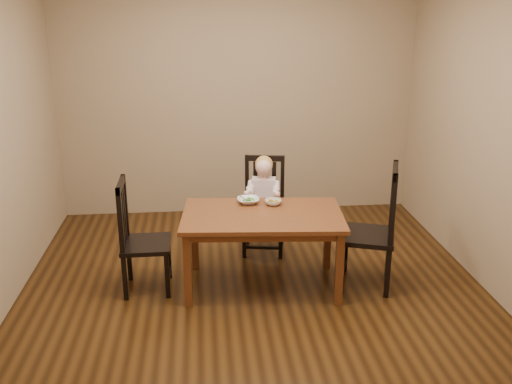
{
  "coord_description": "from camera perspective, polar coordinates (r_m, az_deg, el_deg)",
  "views": [
    {
      "loc": [
        -0.4,
        -4.38,
        2.38
      ],
      "look_at": [
        0.04,
        0.25,
        0.81
      ],
      "focal_mm": 40.0,
      "sensor_mm": 36.0,
      "label": 1
    }
  ],
  "objects": [
    {
      "name": "chair_left",
      "position": [
        4.92,
        -11.55,
        -4.58
      ],
      "size": [
        0.41,
        0.43,
        0.98
      ],
      "rotation": [
        0.0,
        0.0,
        -1.56
      ],
      "color": "black",
      "rests_on": "room"
    },
    {
      "name": "room",
      "position": [
        4.52,
        -0.25,
        5.5
      ],
      "size": [
        4.01,
        4.01,
        2.71
      ],
      "color": "#40250D",
      "rests_on": "ground"
    },
    {
      "name": "chair_right",
      "position": [
        4.97,
        11.75,
        -3.7
      ],
      "size": [
        0.57,
        0.59,
        1.08
      ],
      "rotation": [
        0.0,
        0.0,
        1.24
      ],
      "color": "black",
      "rests_on": "room"
    },
    {
      "name": "dining_table",
      "position": [
        4.83,
        0.65,
        -3.04
      ],
      "size": [
        1.4,
        0.91,
        0.67
      ],
      "rotation": [
        0.0,
        0.0,
        -0.08
      ],
      "color": "#502912",
      "rests_on": "room"
    },
    {
      "name": "toddler",
      "position": [
        5.51,
        0.77,
        -0.35
      ],
      "size": [
        0.36,
        0.42,
        0.52
      ],
      "primitive_type": null,
      "rotation": [
        0.0,
        0.0,
        2.97
      ],
      "color": "silver",
      "rests_on": "chair_child"
    },
    {
      "name": "chair_child",
      "position": [
        5.6,
        0.79,
        -1.49
      ],
      "size": [
        0.47,
        0.45,
        0.94
      ],
      "rotation": [
        0.0,
        0.0,
        2.97
      ],
      "color": "black",
      "rests_on": "room"
    },
    {
      "name": "bowl_veg",
      "position": [
        5.0,
        1.72,
        -1.03
      ],
      "size": [
        0.15,
        0.15,
        0.05
      ],
      "primitive_type": "imported",
      "rotation": [
        0.0,
        0.0,
        0.05
      ],
      "color": "silver",
      "rests_on": "dining_table"
    },
    {
      "name": "fork",
      "position": [
        5.01,
        -1.24,
        -0.72
      ],
      "size": [
        0.09,
        0.09,
        0.05
      ],
      "rotation": [
        0.0,
        0.0,
        0.77
      ],
      "color": "silver",
      "rests_on": "bowl_peas"
    },
    {
      "name": "bowl_peas",
      "position": [
        5.03,
        -0.78,
        -0.87
      ],
      "size": [
        0.2,
        0.2,
        0.05
      ],
      "primitive_type": "imported",
      "rotation": [
        0.0,
        0.0,
        0.04
      ],
      "color": "silver",
      "rests_on": "dining_table"
    }
  ]
}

